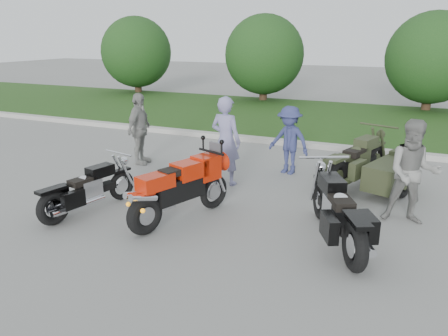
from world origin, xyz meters
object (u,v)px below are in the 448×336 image
at_px(cruiser_right, 339,215).
at_px(cruiser_sidecar, 376,169).
at_px(person_stripe, 226,141).
at_px(person_denim, 289,140).
at_px(person_back, 139,129).
at_px(person_grey, 413,173).
at_px(cruiser_left, 86,191).
at_px(sportbike_red, 179,187).

distance_m(cruiser_right, cruiser_sidecar, 2.77).
xyz_separation_m(person_stripe, person_denim, (1.03, 1.26, -0.16)).
relative_size(person_denim, person_back, 0.89).
bearing_deg(person_back, person_grey, -108.05).
relative_size(person_stripe, person_grey, 1.06).
height_order(cruiser_right, person_back, person_back).
height_order(cruiser_sidecar, person_denim, person_denim).
height_order(cruiser_left, person_denim, person_denim).
xyz_separation_m(cruiser_right, person_grey, (0.96, 1.33, 0.41)).
xyz_separation_m(sportbike_red, person_denim, (0.95, 3.40, 0.17)).
bearing_deg(person_denim, person_grey, -19.23).
bearing_deg(sportbike_red, cruiser_left, -148.03).
distance_m(sportbike_red, cruiser_right, 2.65).
relative_size(person_stripe, person_back, 1.08).
distance_m(sportbike_red, person_back, 3.75).
height_order(person_grey, person_denim, person_grey).
bearing_deg(person_back, cruiser_left, -171.24).
relative_size(cruiser_sidecar, person_denim, 1.57).
relative_size(cruiser_sidecar, person_back, 1.40).
bearing_deg(person_back, person_stripe, -109.57).
distance_m(cruiser_left, person_grey, 5.67).
height_order(cruiser_sidecar, person_grey, person_grey).
xyz_separation_m(cruiser_sidecar, person_back, (-5.53, -0.30, 0.42)).
bearing_deg(person_stripe, person_grey, 179.33).
xyz_separation_m(sportbike_red, person_stripe, (-0.08, 2.14, 0.33)).
bearing_deg(cruiser_sidecar, person_stripe, -145.90).
bearing_deg(person_denim, person_stripe, -113.43).
xyz_separation_m(sportbike_red, cruiser_left, (-1.72, -0.36, -0.21)).
bearing_deg(person_stripe, person_back, -3.26).
height_order(sportbike_red, person_back, person_back).
relative_size(sportbike_red, cruiser_left, 1.04).
distance_m(person_denim, person_back, 3.64).
bearing_deg(person_back, person_denim, -86.28).
bearing_deg(cruiser_right, cruiser_left, 160.77).
bearing_deg(cruiser_left, person_grey, 32.37).
height_order(sportbike_red, person_stripe, person_stripe).
bearing_deg(cruiser_right, person_stripe, 117.82).
distance_m(cruiser_left, person_back, 3.20).
bearing_deg(cruiser_sidecar, cruiser_right, -77.08).
bearing_deg(cruiser_left, person_stripe, 69.36).
xyz_separation_m(sportbike_red, cruiser_sidecar, (2.91, 2.97, -0.16)).
relative_size(cruiser_left, cruiser_sidecar, 0.84).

